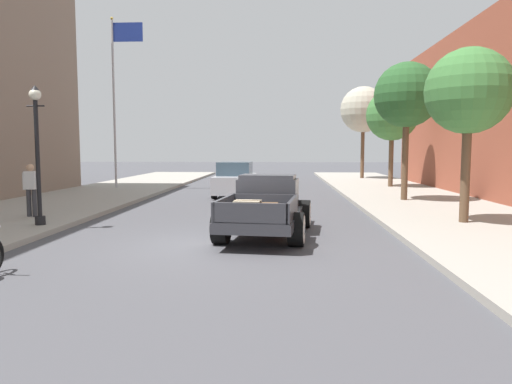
{
  "coord_description": "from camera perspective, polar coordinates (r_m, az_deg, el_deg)",
  "views": [
    {
      "loc": [
        1.56,
        -10.89,
        2.27
      ],
      "look_at": [
        0.81,
        2.94,
        1.0
      ],
      "focal_mm": 33.15,
      "sensor_mm": 36.0,
      "label": 1
    }
  ],
  "objects": [
    {
      "name": "car_background_silver",
      "position": [
        22.73,
        -2.5,
        1.44
      ],
      "size": [
        1.95,
        4.34,
        1.65
      ],
      "color": "#B7B7BC",
      "rests_on": "ground"
    },
    {
      "name": "street_lamp_near",
      "position": [
        14.42,
        -24.91,
        5.21
      ],
      "size": [
        0.5,
        0.32,
        3.85
      ],
      "color": "black",
      "rests_on": "sidewalk_left"
    },
    {
      "name": "street_tree_third",
      "position": [
        27.73,
        16.1,
        8.9
      ],
      "size": [
        2.87,
        2.87,
        5.45
      ],
      "color": "brown",
      "rests_on": "sidewalk_right"
    },
    {
      "name": "street_tree_nearest",
      "position": [
        14.93,
        24.29,
        10.94
      ],
      "size": [
        2.43,
        2.43,
        4.97
      ],
      "color": "brown",
      "rests_on": "sidewalk_right"
    },
    {
      "name": "hotrod_truck_gunmetal",
      "position": [
        12.67,
        1.41,
        -1.63
      ],
      "size": [
        2.54,
        5.07,
        1.58
      ],
      "color": "#333338",
      "rests_on": "ground"
    },
    {
      "name": "street_tree_second",
      "position": [
        20.67,
        17.74,
        11.02
      ],
      "size": [
        2.66,
        2.66,
        5.65
      ],
      "color": "brown",
      "rests_on": "sidewalk_right"
    },
    {
      "name": "pedestrian_sidewalk_left",
      "position": [
        16.34,
        -25.51,
        0.57
      ],
      "size": [
        0.53,
        0.22,
        1.65
      ],
      "color": "#333338",
      "rests_on": "sidewalk_left"
    },
    {
      "name": "street_tree_farthest",
      "position": [
        35.32,
        12.82,
        9.65
      ],
      "size": [
        3.28,
        3.28,
        6.58
      ],
      "color": "brown",
      "rests_on": "sidewalk_right"
    },
    {
      "name": "ground_plane",
      "position": [
        11.24,
        -4.98,
        -6.44
      ],
      "size": [
        140.0,
        140.0,
        0.0
      ],
      "primitive_type": "plane",
      "color": "#47474C"
    },
    {
      "name": "flagpole",
      "position": [
        27.26,
        -16.35,
        12.4
      ],
      "size": [
        1.74,
        0.16,
        9.16
      ],
      "color": "#B2B2B7",
      "rests_on": "sidewalk_left"
    }
  ]
}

